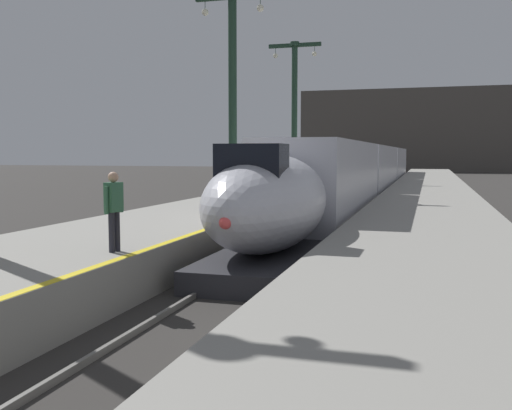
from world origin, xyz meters
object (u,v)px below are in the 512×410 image
object	(u,v)px
station_column_distant	(294,99)
passenger_mid_platform	(114,205)
highspeed_train_main	(366,171)
station_column_far	(233,75)
rolling_suitcase	(240,200)
passenger_near_edge	(224,182)

from	to	relation	value
station_column_distant	passenger_mid_platform	world-z (taller)	station_column_distant
highspeed_train_main	station_column_distant	xyz separation A→B (m)	(-5.90, 4.57, 5.26)
station_column_far	rolling_suitcase	size ratio (longest dim) A/B	10.56
highspeed_train_main	passenger_near_edge	size ratio (longest dim) A/B	33.72
station_column_distant	rolling_suitcase	distance (m)	23.69
highspeed_train_main	station_column_far	xyz separation A→B (m)	(-5.90, -9.92, 5.24)
highspeed_train_main	station_column_distant	distance (m)	9.13
passenger_near_edge	passenger_mid_platform	world-z (taller)	same
highspeed_train_main	passenger_mid_platform	world-z (taller)	highspeed_train_main
station_column_distant	station_column_far	bearing A→B (deg)	-90.00
station_column_distant	rolling_suitcase	bearing A→B (deg)	-82.27
station_column_far	passenger_near_edge	bearing A→B (deg)	-73.42
highspeed_train_main	station_column_distant	size ratio (longest dim) A/B	5.48
highspeed_train_main	rolling_suitcase	world-z (taller)	highspeed_train_main
passenger_mid_platform	rolling_suitcase	bearing A→B (deg)	93.00
passenger_near_edge	passenger_mid_platform	distance (m)	10.00
station_column_far	station_column_distant	bearing A→B (deg)	90.00
highspeed_train_main	passenger_mid_platform	distance (m)	28.39
passenger_near_edge	station_column_distant	bearing A→B (deg)	96.25
station_column_distant	passenger_near_edge	bearing A→B (deg)	-83.75
rolling_suitcase	passenger_near_edge	bearing A→B (deg)	-162.19
highspeed_train_main	station_column_far	size ratio (longest dim) A/B	5.50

